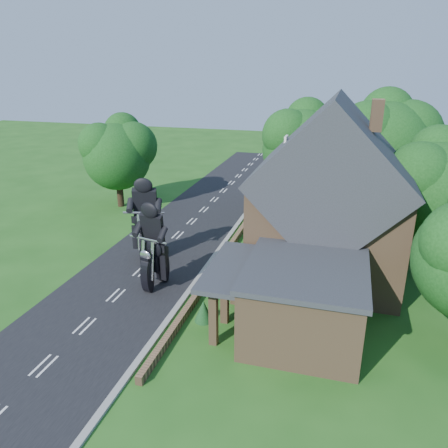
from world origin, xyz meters
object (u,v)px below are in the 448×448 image
(annex, at_px, (301,300))
(motorcycle_follow, at_px, (148,247))
(house, at_px, (329,202))
(garden_wall, at_px, (219,263))
(motorcycle_lead, at_px, (155,275))

(annex, relative_size, motorcycle_follow, 4.13)
(house, xyz_separation_m, annex, (-0.62, -6.80, -2.58))
(garden_wall, distance_m, annex, 8.19)
(garden_wall, bearing_deg, house, 9.17)
(house, relative_size, motorcycle_lead, 6.41)
(motorcycle_lead, bearing_deg, house, -140.88)
(annex, relative_size, motorcycle_lead, 4.41)
(garden_wall, xyz_separation_m, motorcycle_follow, (-4.65, -0.15, 0.59))
(garden_wall, relative_size, motorcycle_lead, 13.77)
(motorcycle_follow, bearing_deg, annex, 138.16)
(garden_wall, xyz_separation_m, house, (6.19, 1.00, 4.14))
(annex, xyz_separation_m, motorcycle_follow, (-10.22, 5.65, -0.97))
(annex, bearing_deg, house, 84.76)
(garden_wall, relative_size, house, 2.15)
(garden_wall, bearing_deg, motorcycle_lead, -126.88)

